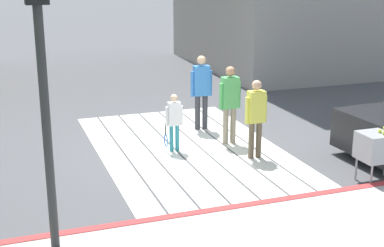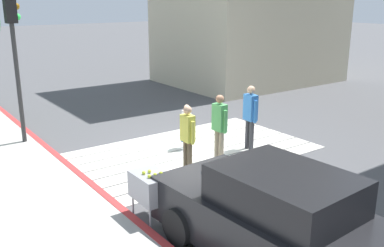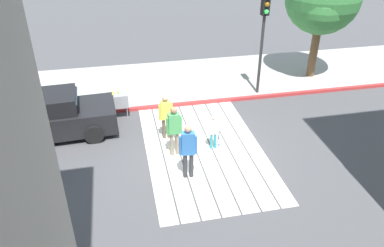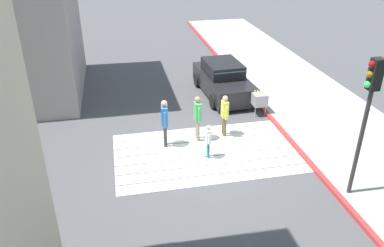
# 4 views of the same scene
# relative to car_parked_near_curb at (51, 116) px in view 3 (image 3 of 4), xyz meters

# --- Properties ---
(ground_plane) EXTENTS (120.00, 120.00, 0.00)m
(ground_plane) POSITION_rel_car_parked_near_curb_xyz_m (2.00, 4.96, -0.73)
(ground_plane) COLOR #4C4C4F
(crosswalk_stripes) EXTENTS (6.40, 3.80, 0.01)m
(crosswalk_stripes) POSITION_rel_car_parked_near_curb_xyz_m (2.00, 4.96, -0.73)
(crosswalk_stripes) COLOR silver
(crosswalk_stripes) RESTS_ON ground
(sidewalk_west) EXTENTS (4.80, 40.00, 0.12)m
(sidewalk_west) POSITION_rel_car_parked_near_curb_xyz_m (-3.60, 4.96, -0.67)
(sidewalk_west) COLOR #ADA8A0
(sidewalk_west) RESTS_ON ground
(curb_painted) EXTENTS (0.16, 40.00, 0.13)m
(curb_painted) POSITION_rel_car_parked_near_curb_xyz_m (-1.25, 4.96, -0.67)
(curb_painted) COLOR #BC3333
(curb_painted) RESTS_ON ground
(car_parked_near_curb) EXTENTS (2.16, 4.39, 1.57)m
(car_parked_near_curb) POSITION_rel_car_parked_near_curb_xyz_m (0.00, 0.00, 0.00)
(car_parked_near_curb) COLOR black
(car_parked_near_curb) RESTS_ON ground
(traffic_light_corner) EXTENTS (0.39, 0.28, 4.24)m
(traffic_light_corner) POSITION_rel_car_parked_near_curb_xyz_m (-1.58, 8.17, 2.30)
(traffic_light_corner) COLOR #2D2D2D
(traffic_light_corner) RESTS_ON ground
(tennis_ball_cart) EXTENTS (0.56, 0.80, 1.02)m
(tennis_ball_cart) POSITION_rel_car_parked_near_curb_xyz_m (-0.90, 2.28, -0.04)
(tennis_ball_cart) COLOR #99999E
(tennis_ball_cart) RESTS_ON ground
(pedestrian_adult_lead) EXTENTS (0.22, 0.48, 1.64)m
(pedestrian_adult_lead) POSITION_rel_car_parked_near_curb_xyz_m (1.03, 3.85, 0.22)
(pedestrian_adult_lead) COLOR brown
(pedestrian_adult_lead) RESTS_ON ground
(pedestrian_adult_trailing) EXTENTS (0.24, 0.51, 1.74)m
(pedestrian_adult_trailing) POSITION_rel_car_parked_near_curb_xyz_m (2.09, 3.97, 0.28)
(pedestrian_adult_trailing) COLOR gray
(pedestrian_adult_trailing) RESTS_ON ground
(pedestrian_adult_side) EXTENTS (0.27, 0.52, 1.80)m
(pedestrian_adult_side) POSITION_rel_car_parked_near_curb_xyz_m (3.32, 4.17, 0.31)
(pedestrian_adult_side) COLOR #333338
(pedestrian_adult_side) RESTS_ON ground
(pedestrian_child_with_racket) EXTENTS (0.28, 0.39, 1.25)m
(pedestrian_child_with_racket) POSITION_rel_car_parked_near_curb_xyz_m (2.00, 5.29, -0.03)
(pedestrian_child_with_racket) COLOR teal
(pedestrian_child_with_racket) RESTS_ON ground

